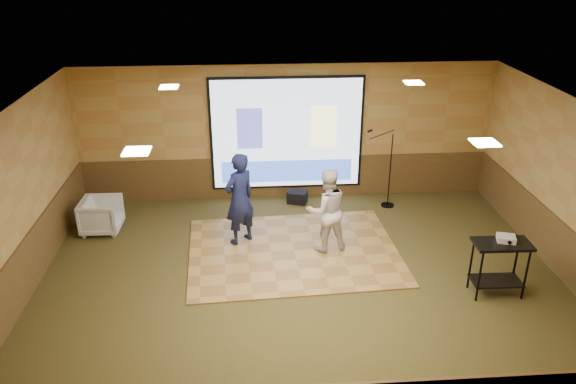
{
  "coord_description": "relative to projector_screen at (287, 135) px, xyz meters",
  "views": [
    {
      "loc": [
        -0.81,
        -8.11,
        5.35
      ],
      "look_at": [
        -0.16,
        0.84,
        1.3
      ],
      "focal_mm": 35.0,
      "sensor_mm": 36.0,
      "label": 1
    }
  ],
  "objects": [
    {
      "name": "player_left",
      "position": [
        -1.03,
        -2.02,
        -0.55
      ],
      "size": [
        0.78,
        0.75,
        1.8
      ],
      "primitive_type": "imported",
      "rotation": [
        0.0,
        0.0,
        3.81
      ],
      "color": "#141A41",
      "rests_on": "dance_floor"
    },
    {
      "name": "room_shell",
      "position": [
        0.0,
        -3.44,
        0.62
      ],
      "size": [
        9.04,
        7.04,
        3.02
      ],
      "color": "#B18D49",
      "rests_on": "ground"
    },
    {
      "name": "mic_stand",
      "position": [
        2.12,
        -0.61,
        -0.98
      ],
      "size": [
        0.7,
        0.28,
        1.77
      ],
      "rotation": [
        0.0,
        0.0,
        -0.4
      ],
      "color": "black",
      "rests_on": "ground"
    },
    {
      "name": "downlight_nw",
      "position": [
        -2.2,
        -1.64,
        1.5
      ],
      "size": [
        0.32,
        0.32,
        0.02
      ],
      "primitive_type": "cube",
      "color": "#FFEABF",
      "rests_on": "room_shell"
    },
    {
      "name": "player_right",
      "position": [
        0.56,
        -2.42,
        -0.65
      ],
      "size": [
        0.88,
        0.74,
        1.6
      ],
      "primitive_type": "imported",
      "rotation": [
        0.0,
        0.0,
        3.33
      ],
      "color": "silver",
      "rests_on": "dance_floor"
    },
    {
      "name": "downlight_sw",
      "position": [
        -2.2,
        -4.94,
        1.5
      ],
      "size": [
        0.32,
        0.32,
        0.02
      ],
      "primitive_type": "cube",
      "color": "#FFEABF",
      "rests_on": "room_shell"
    },
    {
      "name": "banquet_chair",
      "position": [
        -3.79,
        -1.35,
        -1.13
      ],
      "size": [
        0.78,
        0.76,
        0.69
      ],
      "primitive_type": "imported",
      "rotation": [
        0.0,
        0.0,
        1.54
      ],
      "color": "gray",
      "rests_on": "ground"
    },
    {
      "name": "av_table",
      "position": [
        3.16,
        -4.03,
        -0.81
      ],
      "size": [
        0.9,
        0.48,
        0.95
      ],
      "rotation": [
        0.0,
        0.0,
        -0.02
      ],
      "color": "black",
      "rests_on": "ground"
    },
    {
      "name": "dance_floor",
      "position": [
        -0.05,
        -2.45,
        -1.46
      ],
      "size": [
        4.02,
        3.15,
        0.03
      ],
      "primitive_type": "cube",
      "rotation": [
        0.0,
        0.0,
        0.05
      ],
      "color": "#A47D3C",
      "rests_on": "ground"
    },
    {
      "name": "projector_screen",
      "position": [
        0.0,
        0.0,
        0.0
      ],
      "size": [
        3.32,
        0.06,
        2.52
      ],
      "color": "black",
      "rests_on": "room_shell"
    },
    {
      "name": "downlight_ne",
      "position": [
        2.2,
        -1.64,
        1.5
      ],
      "size": [
        0.32,
        0.32,
        0.02
      ],
      "primitive_type": "cube",
      "color": "#FFEABF",
      "rests_on": "room_shell"
    },
    {
      "name": "downlight_se",
      "position": [
        2.2,
        -4.94,
        1.5
      ],
      "size": [
        0.32,
        0.32,
        0.02
      ],
      "primitive_type": "cube",
      "color": "#FFEABF",
      "rests_on": "room_shell"
    },
    {
      "name": "projector",
      "position": [
        3.23,
        -3.98,
        -0.48
      ],
      "size": [
        0.33,
        0.3,
        0.09
      ],
      "primitive_type": "cube",
      "rotation": [
        0.0,
        0.0,
        -0.29
      ],
      "color": "silver",
      "rests_on": "av_table"
    },
    {
      "name": "wainscot_left",
      "position": [
        -4.48,
        -3.44,
        -1.0
      ],
      "size": [
        0.04,
        7.0,
        0.95
      ],
      "primitive_type": "cube",
      "color": "#52341B",
      "rests_on": "ground"
    },
    {
      "name": "wainscot_back",
      "position": [
        0.0,
        0.04,
        -1.0
      ],
      "size": [
        9.0,
        0.04,
        0.95
      ],
      "primitive_type": "cube",
      "color": "#52341B",
      "rests_on": "ground"
    },
    {
      "name": "ground",
      "position": [
        0.0,
        -3.44,
        -1.47
      ],
      "size": [
        9.0,
        9.0,
        0.0
      ],
      "primitive_type": "plane",
      "color": "#283417",
      "rests_on": "ground"
    },
    {
      "name": "wainscot_right",
      "position": [
        4.48,
        -3.44,
        -1.0
      ],
      "size": [
        0.04,
        7.0,
        0.95
      ],
      "primitive_type": "cube",
      "color": "#52341B",
      "rests_on": "ground"
    },
    {
      "name": "duffel_bag",
      "position": [
        0.21,
        -0.31,
        -1.34
      ],
      "size": [
        0.49,
        0.4,
        0.26
      ],
      "primitive_type": "cube",
      "rotation": [
        0.0,
        0.0,
        -0.31
      ],
      "color": "black",
      "rests_on": "ground"
    }
  ]
}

